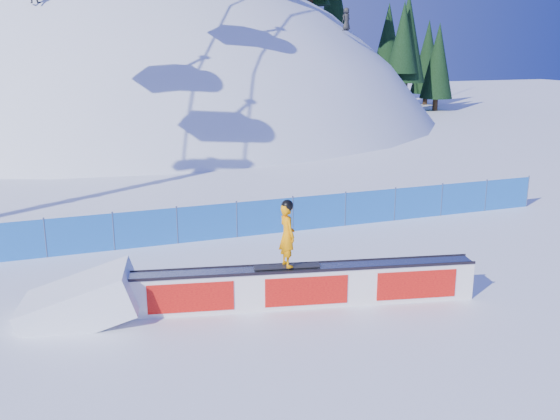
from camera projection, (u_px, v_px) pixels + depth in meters
name	position (u px, v px, depth m)	size (l,w,h in m)	color
ground	(318.00, 279.00, 17.16)	(160.00, 160.00, 0.00)	white
snow_hill	(142.00, 305.00, 59.94)	(64.00, 64.00, 64.00)	white
treeline	(369.00, 8.00, 59.33)	(20.98, 12.04, 19.62)	black
safety_fence	(265.00, 217.00, 21.10)	(22.05, 0.05, 1.30)	blue
rail_box	(305.00, 286.00, 15.34)	(8.50, 2.30, 1.03)	white
snow_ramp	(82.00, 318.00, 14.71)	(2.58, 1.72, 0.97)	white
snowboarder	(287.00, 234.00, 14.93)	(1.64, 0.61, 1.68)	black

